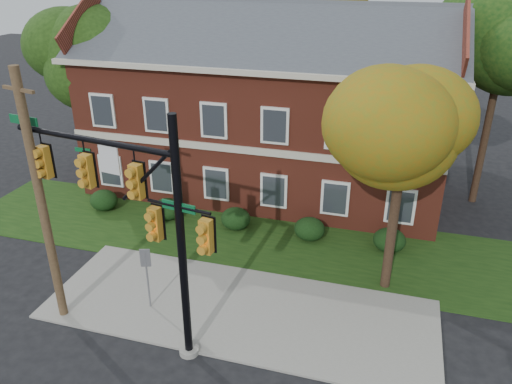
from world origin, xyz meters
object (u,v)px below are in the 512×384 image
(hedge_center, at_px, (236,219))
(hedge_far_right, at_px, (389,240))
(apartment_building, at_px, (266,97))
(hedge_right, at_px, (309,229))
(hedge_left, at_px, (167,209))
(tree_far_rear, at_px, (321,7))
(hedge_far_left, at_px, (104,200))
(traffic_signal, at_px, (138,208))
(tree_near_right, at_px, (413,122))
(tree_left_rear, at_px, (86,59))
(sign_post, at_px, (146,269))
(utility_pole, at_px, (41,203))

(hedge_center, distance_m, hedge_far_right, 7.00)
(apartment_building, height_order, hedge_right, apartment_building)
(hedge_left, height_order, tree_far_rear, tree_far_rear)
(hedge_right, height_order, tree_far_rear, tree_far_rear)
(hedge_center, relative_size, hedge_far_right, 1.00)
(apartment_building, relative_size, hedge_left, 13.43)
(hedge_far_left, relative_size, hedge_right, 1.00)
(hedge_far_left, bearing_deg, traffic_signal, -49.89)
(hedge_left, height_order, tree_near_right, tree_near_right)
(apartment_building, xyz_separation_m, hedge_far_left, (-7.00, -5.25, -4.46))
(hedge_right, distance_m, tree_left_rear, 15.17)
(tree_left_rear, relative_size, sign_post, 3.56)
(hedge_far_left, relative_size, hedge_center, 1.00)
(hedge_left, distance_m, hedge_center, 3.50)
(hedge_left, xyz_separation_m, hedge_far_right, (10.50, 0.00, 0.00))
(apartment_building, relative_size, sign_post, 7.55)
(hedge_far_left, bearing_deg, apartment_building, 36.89)
(tree_left_rear, distance_m, sign_post, 14.54)
(hedge_center, xyz_separation_m, utility_pole, (-3.92, -7.70, 3.95))
(hedge_far_left, height_order, hedge_far_right, same)
(traffic_signal, xyz_separation_m, sign_post, (-0.85, 1.51, -3.26))
(hedge_left, bearing_deg, hedge_center, 0.00)
(hedge_far_left, distance_m, tree_far_rear, 17.61)
(hedge_center, xyz_separation_m, sign_post, (-1.13, -6.47, 1.17))
(hedge_center, height_order, tree_near_right, tree_near_right)
(hedge_far_left, xyz_separation_m, hedge_right, (10.50, 0.00, 0.00))
(tree_near_right, xyz_separation_m, tree_left_rear, (-16.95, 6.97, 0.01))
(hedge_center, xyz_separation_m, hedge_far_right, (7.00, 0.00, 0.00))
(hedge_left, distance_m, traffic_signal, 9.68)
(hedge_far_left, relative_size, utility_pole, 0.16)
(tree_near_right, height_order, tree_far_rear, tree_far_rear)
(hedge_left, height_order, utility_pole, utility_pole)
(tree_near_right, relative_size, tree_left_rear, 0.97)
(hedge_far_right, bearing_deg, hedge_center, 180.00)
(hedge_left, bearing_deg, hedge_far_right, 0.00)
(hedge_right, xyz_separation_m, tree_near_right, (3.72, -2.83, 6.14))
(tree_near_right, bearing_deg, hedge_far_left, 168.73)
(sign_post, bearing_deg, hedge_far_right, 21.02)
(utility_pole, bearing_deg, hedge_right, 61.31)
(hedge_left, bearing_deg, apartment_building, 56.33)
(hedge_far_left, height_order, sign_post, sign_post)
(hedge_right, bearing_deg, tree_far_rear, 99.36)
(hedge_right, bearing_deg, tree_left_rear, 162.63)
(tree_far_rear, bearing_deg, hedge_far_left, -122.50)
(traffic_signal, bearing_deg, utility_pole, -175.52)
(sign_post, bearing_deg, tree_near_right, 6.01)
(utility_pole, bearing_deg, hedge_far_left, 127.06)
(hedge_far_left, xyz_separation_m, traffic_signal, (6.72, -7.98, 4.42))
(hedge_center, bearing_deg, hedge_far_right, 0.00)
(apartment_building, xyz_separation_m, tree_near_right, (7.22, -8.09, 1.68))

